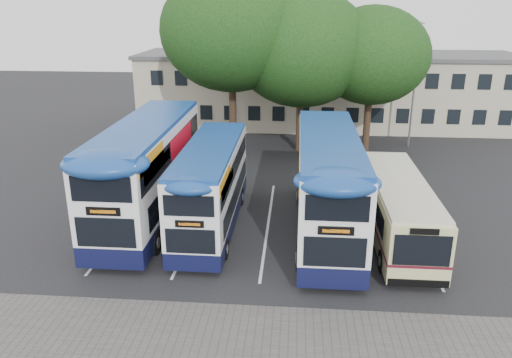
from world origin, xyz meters
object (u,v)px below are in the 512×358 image
(tree_mid, at_px, (302,49))
(bus_single, at_px, (398,205))
(lamp_post, at_px, (415,79))
(bus_dd_mid, at_px, (211,183))
(bus_dd_right, at_px, (328,180))
(tree_left, at_px, (231,31))
(bus_dd_left, at_px, (148,166))
(tree_right, at_px, (372,56))

(tree_mid, distance_m, bus_single, 15.88)
(lamp_post, bearing_deg, bus_dd_mid, -129.06)
(bus_dd_right, bearing_deg, tree_mid, 95.37)
(bus_dd_mid, bearing_deg, tree_left, 92.75)
(tree_mid, xyz_separation_m, bus_single, (4.51, -14.11, -5.72))
(tree_left, xyz_separation_m, tree_mid, (4.79, 0.70, -1.20))
(tree_mid, height_order, bus_single, tree_mid)
(lamp_post, relative_size, tree_left, 0.72)
(lamp_post, relative_size, bus_dd_left, 0.77)
(lamp_post, xyz_separation_m, tree_right, (-3.42, -1.48, 1.76))
(bus_dd_left, bearing_deg, bus_single, -6.19)
(bus_dd_mid, xyz_separation_m, bus_single, (8.67, -0.47, -0.65))
(lamp_post, distance_m, tree_mid, 8.75)
(bus_dd_right, bearing_deg, tree_right, 75.72)
(tree_left, distance_m, bus_dd_mid, 14.39)
(tree_left, height_order, bus_dd_mid, tree_left)
(tree_right, distance_m, bus_dd_mid, 17.17)
(tree_mid, bearing_deg, bus_single, -72.29)
(tree_left, height_order, tree_right, tree_left)
(tree_mid, xyz_separation_m, tree_right, (4.86, 0.22, -0.47))
(tree_left, relative_size, bus_dd_left, 1.07)
(tree_mid, distance_m, bus_dd_left, 15.51)
(bus_dd_right, distance_m, bus_single, 3.37)
(tree_mid, xyz_separation_m, bus_dd_left, (-7.43, -12.82, -4.61))
(bus_dd_mid, height_order, bus_dd_right, bus_dd_right)
(lamp_post, distance_m, bus_dd_right, 17.18)
(lamp_post, bearing_deg, bus_dd_left, -137.26)
(lamp_post, distance_m, bus_dd_mid, 19.96)
(tree_right, xyz_separation_m, bus_dd_right, (-3.57, -14.01, -4.26))
(lamp_post, distance_m, bus_single, 16.63)
(tree_right, bearing_deg, lamp_post, 23.38)
(lamp_post, bearing_deg, bus_single, -103.44)
(tree_mid, bearing_deg, bus_dd_left, -120.10)
(bus_dd_right, bearing_deg, tree_left, 114.93)
(tree_right, bearing_deg, tree_left, -174.52)
(bus_dd_mid, bearing_deg, bus_single, -3.13)
(bus_dd_right, bearing_deg, bus_dd_left, 173.65)
(tree_mid, height_order, bus_dd_right, tree_mid)
(bus_dd_mid, bearing_deg, bus_dd_right, -1.58)
(bus_dd_left, height_order, bus_single, bus_dd_left)
(tree_right, bearing_deg, tree_mid, -177.35)
(bus_single, bearing_deg, bus_dd_left, 173.81)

